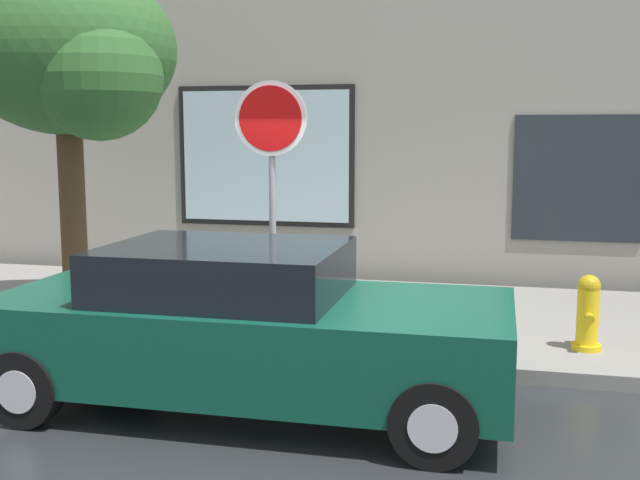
# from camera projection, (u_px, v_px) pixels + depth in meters

# --- Properties ---
(ground_plane) EXTENTS (60.00, 60.00, 0.00)m
(ground_plane) POSITION_uv_depth(u_px,v_px,m) (309.00, 406.00, 6.66)
(ground_plane) COLOR #282B2D
(sidewalk) EXTENTS (20.00, 4.00, 0.15)m
(sidewalk) POSITION_uv_depth(u_px,v_px,m) (367.00, 317.00, 9.54)
(sidewalk) COLOR gray
(sidewalk) RESTS_ON ground
(building_facade) EXTENTS (20.00, 0.67, 7.00)m
(building_facade) POSITION_uv_depth(u_px,v_px,m) (397.00, 56.00, 11.47)
(building_facade) COLOR #9E998E
(building_facade) RESTS_ON ground
(parked_car) EXTENTS (4.38, 1.92, 1.41)m
(parked_car) POSITION_uv_depth(u_px,v_px,m) (246.00, 327.00, 6.57)
(parked_car) COLOR #0F4C38
(parked_car) RESTS_ON ground
(fire_hydrant) EXTENTS (0.30, 0.44, 0.78)m
(fire_hydrant) POSITION_uv_depth(u_px,v_px,m) (588.00, 313.00, 7.81)
(fire_hydrant) COLOR yellow
(fire_hydrant) RESTS_ON sidewalk
(street_tree) EXTENTS (2.68, 2.27, 4.18)m
(street_tree) POSITION_uv_depth(u_px,v_px,m) (72.00, 58.00, 9.02)
(street_tree) COLOR #4C3823
(street_tree) RESTS_ON sidewalk
(stop_sign) EXTENTS (0.76, 0.10, 2.73)m
(stop_sign) POSITION_uv_depth(u_px,v_px,m) (271.00, 160.00, 7.81)
(stop_sign) COLOR gray
(stop_sign) RESTS_ON sidewalk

